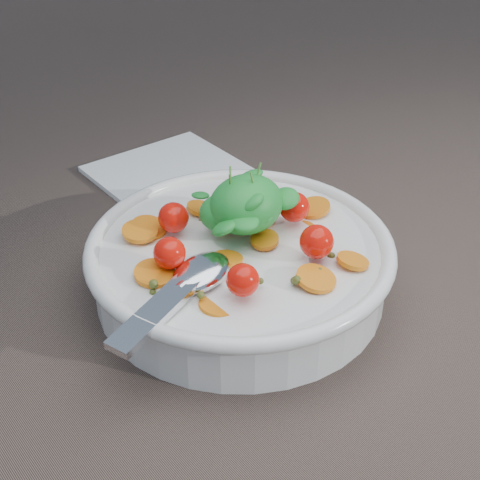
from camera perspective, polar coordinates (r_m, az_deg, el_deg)
ground at (r=0.60m, az=-2.50°, el=-3.41°), size 6.00×6.00×0.00m
bowl at (r=0.57m, az=-0.02°, el=-1.84°), size 0.28×0.26×0.11m
napkin at (r=0.77m, az=-6.18°, el=5.87°), size 0.16×0.14×0.01m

